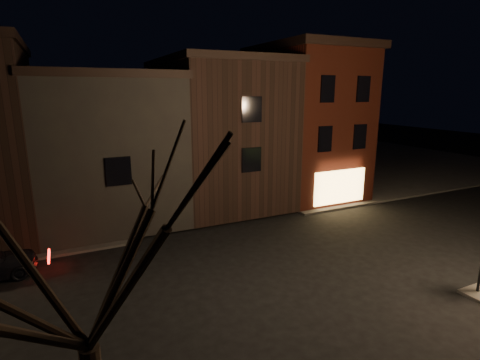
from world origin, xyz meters
name	(u,v)px	position (x,y,z in m)	size (l,w,h in m)	color
ground	(277,265)	(0.00, 0.00, 0.00)	(120.00, 120.00, 0.00)	black
sidewalk_far_right	(337,158)	(20.00, 20.00, 0.06)	(30.00, 30.00, 0.12)	#2D2B28
corner_building	(306,121)	(8.00, 9.47, 5.40)	(6.50, 8.50, 10.50)	#40140B
row_building_a	(218,131)	(1.50, 10.50, 4.83)	(7.30, 10.30, 9.40)	black
row_building_b	(106,145)	(-5.75, 10.50, 4.33)	(7.80, 10.30, 8.40)	black
bare_tree_left	(76,228)	(-8.00, -7.00, 5.43)	(5.60, 5.60, 7.50)	black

